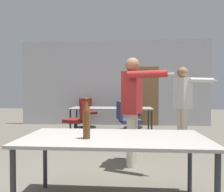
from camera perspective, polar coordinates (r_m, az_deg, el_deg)
name	(u,v)px	position (r m, az deg, el deg)	size (l,w,h in m)	color
back_wall	(115,83)	(7.08, 0.79, 3.65)	(6.66, 0.12, 2.97)	#BCBCC1
conference_table_near	(114,143)	(2.10, 0.60, -13.19)	(1.87, 0.82, 0.73)	gray
conference_table_far	(111,110)	(5.69, -0.19, -3.91)	(2.30, 0.82, 0.73)	gray
person_far_watching	(183,98)	(4.51, 19.63, -0.59)	(0.87, 0.54, 1.70)	beige
person_near_casual	(133,100)	(3.21, 6.08, -1.24)	(0.74, 0.78, 1.73)	beige
office_chair_mid_tucked	(87,114)	(6.68, -7.02, -5.02)	(0.66, 0.68, 0.95)	black
office_chair_side_rolled	(78,122)	(4.98, -9.68, -7.35)	(0.61, 0.56, 0.93)	black
office_chair_near_pushed	(127,123)	(4.75, 4.32, -7.59)	(0.61, 0.56, 0.95)	black
office_chair_far_left	(134,115)	(6.53, 6.31, -5.36)	(0.56, 0.61, 0.92)	black
beer_bottle	(87,119)	(1.99, -7.28, -6.65)	(0.07, 0.07, 0.40)	#563314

